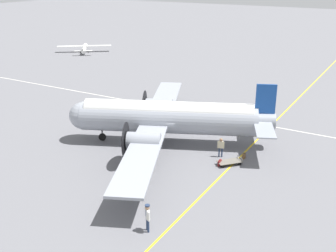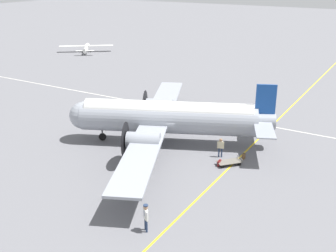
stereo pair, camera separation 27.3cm
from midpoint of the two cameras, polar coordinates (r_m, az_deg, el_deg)
name	(u,v)px [view 2 (the right image)]	position (r m, az deg, el deg)	size (l,w,h in m)	color
ground_plane	(168,143)	(39.35, 0.20, -2.35)	(300.00, 300.00, 0.00)	slate
apron_line_eastwest	(238,159)	(36.64, 9.63, -4.47)	(120.00, 0.16, 0.01)	gold
apron_line_northsouth	(210,115)	(47.01, 5.90, 1.46)	(0.16, 120.00, 0.01)	silver
airliner_main	(163,117)	(38.46, -0.44, 1.20)	(26.44, 18.83, 5.95)	#9399A3
crew_foreground	(146,215)	(26.42, -2.72, -11.91)	(0.45, 0.51, 1.87)	navy
passenger_boarding	(221,146)	(36.45, 7.35, -2.66)	(0.30, 0.57, 1.73)	navy
suitcase_near_door	(244,156)	(36.73, 10.42, -4.05)	(0.37, 0.19, 0.52)	brown
suitcase_upright_spare	(219,163)	(35.19, 7.18, -4.99)	(0.48, 0.15, 0.53)	maroon
baggage_cart	(229,162)	(35.43, 8.52, -4.83)	(2.15, 2.06, 0.56)	#6B665B
light_aircraft_distant	(86,48)	(84.47, -10.91, 10.38)	(7.77, 8.92, 2.00)	white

